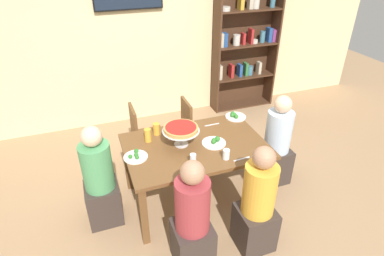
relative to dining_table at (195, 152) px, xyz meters
name	(u,v)px	position (x,y,z in m)	size (l,w,h in m)	color
ground_plane	(195,197)	(0.00, 0.00, -0.65)	(12.00, 12.00, 0.00)	#9E7A56
rear_partition	(145,32)	(0.00, 2.20, 0.75)	(8.00, 0.12, 2.80)	beige
dining_table	(195,152)	(0.00, 0.00, 0.00)	(1.48, 0.98, 0.74)	brown
bookshelf	(245,43)	(1.62, 2.02, 0.48)	(1.10, 0.30, 2.21)	#422819
diner_near_right	(257,207)	(0.31, -0.81, -0.16)	(0.34, 0.34, 1.15)	#382D28
diner_head_west	(100,183)	(-1.02, 0.02, -0.16)	(0.34, 0.34, 1.15)	#382D28
diner_head_east	(276,146)	(1.03, -0.01, -0.16)	(0.34, 0.34, 1.15)	#382D28
diner_near_left	(192,223)	(-0.32, -0.79, -0.16)	(0.34, 0.34, 1.15)	#382D28
chair_far_left	(144,134)	(-0.40, 0.81, -0.16)	(0.40, 0.40, 0.87)	brown
chair_far_right	(194,126)	(0.27, 0.77, -0.16)	(0.40, 0.40, 0.87)	brown
deep_dish_pizza_stand	(181,130)	(-0.14, 0.05, 0.27)	(0.39, 0.39, 0.22)	silver
salad_plate_near_diner	(136,156)	(-0.64, -0.01, 0.11)	(0.24, 0.24, 0.06)	white
salad_plate_far_diner	(235,116)	(0.66, 0.40, 0.11)	(0.25, 0.25, 0.07)	white
salad_plate_spare	(214,142)	(0.20, -0.05, 0.11)	(0.26, 0.26, 0.07)	white
beer_glass_amber_tall	(156,129)	(-0.33, 0.35, 0.16)	(0.08, 0.08, 0.13)	gold
beer_glass_amber_short	(148,135)	(-0.45, 0.24, 0.17)	(0.07, 0.07, 0.15)	gold
water_glass_clear_near	(226,154)	(0.20, -0.33, 0.14)	(0.07, 0.07, 0.10)	white
water_glass_clear_far	(193,159)	(-0.13, -0.30, 0.14)	(0.06, 0.06, 0.11)	white
cutlery_fork_near	(242,159)	(0.34, -0.40, 0.09)	(0.18, 0.02, 0.01)	silver
cutlery_knife_near	(212,125)	(0.33, 0.33, 0.09)	(0.18, 0.02, 0.01)	silver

